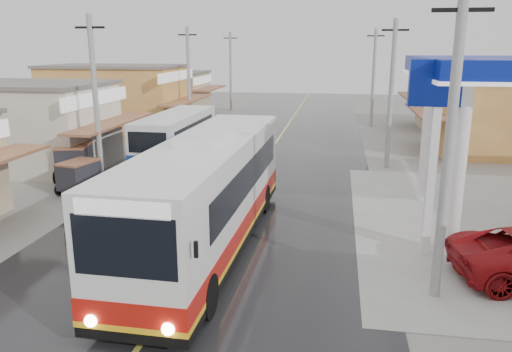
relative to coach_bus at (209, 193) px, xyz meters
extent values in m
plane|color=slate|center=(-0.13, -2.37, -1.90)|extent=(120.00, 120.00, 0.00)
cube|color=black|center=(-0.13, 12.63, -1.89)|extent=(12.00, 90.00, 0.02)
cube|color=#D8CC4C|center=(-0.13, 12.63, -1.88)|extent=(0.15, 90.00, 0.01)
cylinder|color=white|center=(7.87, 6.63, 0.85)|extent=(0.44, 0.44, 5.50)
cylinder|color=white|center=(7.87, 0.63, 0.85)|extent=(0.44, 0.44, 5.50)
cube|color=white|center=(7.07, 0.63, 1.10)|extent=(0.25, 0.25, 6.00)
cube|color=navy|center=(7.07, 0.63, 3.60)|extent=(1.80, 0.30, 1.40)
cube|color=silver|center=(0.00, -0.08, 0.22)|extent=(2.90, 12.52, 3.06)
cube|color=black|center=(0.00, -0.08, -1.42)|extent=(2.92, 12.54, 0.31)
cube|color=#B2160E|center=(0.00, -0.08, -0.90)|extent=(2.94, 12.56, 0.57)
cube|color=yellow|center=(0.00, -0.08, -1.24)|extent=(2.95, 12.57, 0.15)
cube|color=black|center=(0.01, 0.44, 0.56)|extent=(2.87, 9.93, 1.04)
cube|color=black|center=(-0.15, -6.26, 0.66)|extent=(2.30, 0.18, 1.35)
cube|color=black|center=(0.15, 6.10, 0.66)|extent=(2.30, 0.18, 1.14)
cube|color=white|center=(-0.15, -6.26, 1.49)|extent=(2.10, 0.17, 0.36)
cube|color=silver|center=(0.00, -0.08, 1.91)|extent=(1.32, 3.14, 0.31)
cylinder|color=black|center=(-1.25, -4.41, -1.31)|extent=(0.39, 1.15, 1.14)
cylinder|color=black|center=(1.04, -4.46, -1.31)|extent=(0.39, 1.15, 1.14)
cylinder|color=black|center=(-1.05, 3.90, -1.31)|extent=(0.39, 1.15, 1.14)
cylinder|color=black|center=(1.24, 3.84, -1.31)|extent=(0.39, 1.15, 1.14)
sphere|color=#FFF2CC|center=(-1.03, -6.30, -1.10)|extent=(0.30, 0.30, 0.29)
sphere|color=#FFF2CC|center=(0.73, -6.35, -1.10)|extent=(0.30, 0.30, 0.29)
cube|color=black|center=(-1.59, -5.97, 0.61)|extent=(0.08, 0.08, 0.36)
cube|color=black|center=(1.30, -6.04, 0.61)|extent=(0.08, 0.08, 0.36)
cube|color=silver|center=(-4.98, 11.77, -0.22)|extent=(2.41, 8.60, 2.38)
cube|color=#1C409E|center=(-4.98, 11.77, -1.03)|extent=(2.45, 8.64, 0.95)
cube|color=black|center=(-4.98, 11.77, 0.12)|extent=(2.43, 7.17, 0.86)
cube|color=black|center=(-5.04, 7.54, 0.12)|extent=(1.99, 0.15, 1.05)
cylinder|color=black|center=(-6.05, 8.74, -1.41)|extent=(0.30, 0.96, 0.95)
cylinder|color=black|center=(-4.01, 8.71, -1.41)|extent=(0.30, 0.96, 0.95)
cylinder|color=black|center=(-5.96, 14.84, -1.41)|extent=(0.30, 0.96, 0.95)
cylinder|color=black|center=(-3.92, 14.81, -1.41)|extent=(0.30, 0.96, 0.95)
imported|color=black|center=(-4.62, 2.36, -1.43)|extent=(0.99, 1.89, 0.94)
imported|color=#31802A|center=(-4.62, 2.15, -0.75)|extent=(0.64, 0.49, 1.57)
cube|color=#26262D|center=(-7.53, 5.23, -1.06)|extent=(1.48, 1.97, 1.15)
cube|color=brown|center=(-7.53, 5.23, -0.44)|extent=(1.54, 2.02, 0.09)
cylinder|color=black|center=(-8.27, 4.75, -1.64)|extent=(0.26, 0.55, 0.53)
cylinder|color=black|center=(-8.02, 5.97, -1.64)|extent=(0.26, 0.55, 0.53)
cylinder|color=black|center=(-7.17, 4.35, -1.64)|extent=(0.21, 0.54, 0.53)
cube|color=#26262D|center=(-8.95, 7.48, -0.88)|extent=(1.90, 2.43, 1.40)
cube|color=brown|center=(-8.95, 7.48, -0.13)|extent=(1.96, 2.50, 0.11)
cylinder|color=black|center=(-9.48, 6.57, -1.58)|extent=(0.35, 0.67, 0.64)
cylinder|color=black|center=(-9.87, 8.02, -1.58)|extent=(0.35, 0.67, 0.64)
cylinder|color=black|center=(-8.08, 6.71, -1.58)|extent=(0.29, 0.66, 0.64)
camera|label=1|loc=(4.08, -15.28, 4.67)|focal=35.00mm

